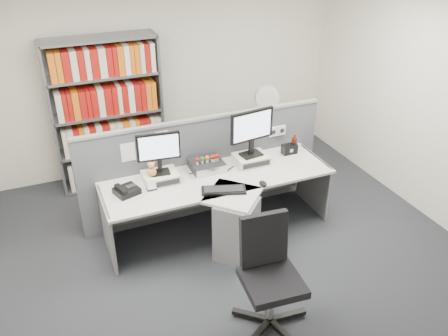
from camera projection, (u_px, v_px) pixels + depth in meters
name	position (u px, v px, depth m)	size (l,w,h in m)	color
ground	(248.00, 272.00, 4.91)	(5.50, 5.50, 0.00)	#2F3137
room_shell	(253.00, 114.00, 4.04)	(5.04, 5.54, 2.72)	white
partition	(205.00, 165.00, 5.60)	(3.00, 0.08, 1.27)	#54575F
desk	(226.00, 207.00, 5.17)	(2.60, 1.20, 0.72)	beige
monitor_riser_left	(161.00, 177.00, 5.12)	(0.38, 0.31, 0.10)	beige
monitor_riser_right	(251.00, 159.00, 5.49)	(0.38, 0.31, 0.10)	beige
monitor_left	(159.00, 150.00, 4.95)	(0.47, 0.17, 0.48)	black
monitor_right	(252.00, 129.00, 5.30)	(0.55, 0.21, 0.56)	black
desktop_pc	(207.00, 166.00, 5.35)	(0.37, 0.33, 0.10)	black
figurines	(208.00, 158.00, 5.29)	(0.29, 0.05, 0.09)	beige
keyboard	(224.00, 190.00, 4.95)	(0.50, 0.32, 0.03)	black
mouse	(263.00, 184.00, 5.05)	(0.07, 0.12, 0.04)	black
desk_phone	(126.00, 191.00, 4.89)	(0.29, 0.28, 0.10)	black
desk_calendar	(151.00, 185.00, 4.96)	(0.10, 0.08, 0.13)	black
plush_toy	(152.00, 170.00, 5.00)	(0.10, 0.10, 0.17)	#D08F45
speaker	(289.00, 149.00, 5.69)	(0.18, 0.10, 0.12)	black
cola_bottle	(294.00, 145.00, 5.73)	(0.07, 0.07, 0.24)	#3F190A
shelving_unit	(108.00, 116.00, 6.10)	(1.41, 0.40, 2.00)	slate
filing_cabinet	(265.00, 145.00, 6.75)	(0.45, 0.61, 0.70)	slate
desk_fan	(267.00, 100.00, 6.41)	(0.32, 0.20, 0.55)	white
office_chair	(269.00, 271.00, 4.09)	(0.68, 0.70, 1.05)	silver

